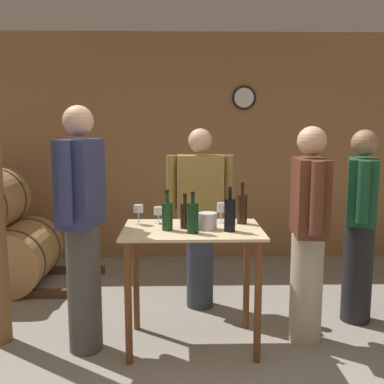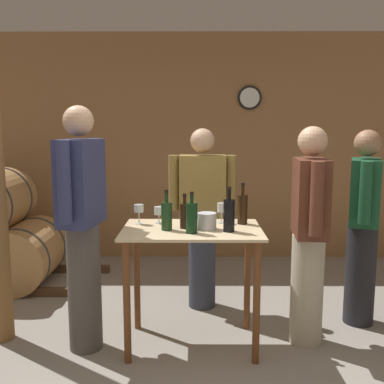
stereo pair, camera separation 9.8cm
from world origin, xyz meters
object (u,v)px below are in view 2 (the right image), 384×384
at_px(wine_glass_near_right, 221,208).
at_px(ice_bucket, 207,221).
at_px(wine_bottle_center, 192,217).
at_px(person_visitor_bearded, 309,232).
at_px(person_visitor_with_scarf, 202,215).
at_px(wine_bottle_far_right, 243,208).
at_px(wine_bottle_right, 229,215).
at_px(person_visitor_near_door, 82,224).
at_px(wine_glass_near_left, 139,209).
at_px(wine_bottle_left, 185,215).
at_px(wine_bottle_far_left, 167,215).
at_px(person_host, 363,224).
at_px(wine_glass_near_center, 159,211).

relative_size(wine_glass_near_right, ice_bucket, 1.16).
xyz_separation_m(wine_bottle_center, person_visitor_bearded, (0.86, 0.18, -0.15)).
bearing_deg(person_visitor_with_scarf, wine_bottle_far_right, -63.01).
xyz_separation_m(wine_bottle_right, person_visitor_bearded, (0.60, 0.14, -0.16)).
relative_size(wine_bottle_right, person_visitor_near_door, 0.18).
distance_m(wine_glass_near_left, person_visitor_bearded, 1.27).
height_order(wine_bottle_left, wine_bottle_right, wine_bottle_right).
distance_m(ice_bucket, person_visitor_near_door, 0.89).
bearing_deg(wine_bottle_left, wine_bottle_far_left, -156.30).
bearing_deg(person_host, wine_bottle_right, -156.71).
height_order(person_host, person_visitor_with_scarf, person_visitor_with_scarf).
bearing_deg(wine_glass_near_left, person_visitor_bearded, -4.60).
height_order(wine_glass_near_right, person_host, person_host).
relative_size(ice_bucket, person_visitor_near_door, 0.08).
bearing_deg(ice_bucket, person_host, 17.99).
relative_size(wine_bottle_left, person_visitor_near_door, 0.14).
height_order(person_visitor_with_scarf, person_visitor_near_door, person_visitor_near_door).
bearing_deg(wine_glass_near_center, person_visitor_near_door, -156.67).
bearing_deg(wine_bottle_right, wine_glass_near_right, 97.55).
bearing_deg(wine_bottle_center, wine_glass_near_center, 128.71).
xyz_separation_m(wine_glass_near_center, ice_bucket, (0.36, -0.20, -0.03)).
distance_m(wine_glass_near_left, wine_glass_near_center, 0.15).
relative_size(ice_bucket, person_visitor_bearded, 0.08).
bearing_deg(person_visitor_near_door, wine_bottle_far_right, 10.17).
relative_size(wine_bottle_right, wine_glass_near_left, 2.13).
height_order(ice_bucket, person_visitor_near_door, person_visitor_near_door).
distance_m(wine_glass_near_right, person_visitor_near_door, 1.03).
xyz_separation_m(wine_glass_near_right, person_visitor_with_scarf, (-0.13, 0.54, -0.16)).
height_order(wine_bottle_far_left, person_host, person_host).
xyz_separation_m(ice_bucket, person_visitor_near_door, (-0.89, -0.03, -0.01)).
bearing_deg(person_visitor_with_scarf, wine_bottle_right, -78.14).
relative_size(person_visitor_with_scarf, person_visitor_near_door, 0.91).
xyz_separation_m(wine_bottle_left, wine_bottle_far_right, (0.43, 0.15, 0.02)).
bearing_deg(wine_glass_near_left, wine_bottle_far_right, 0.75).
bearing_deg(wine_glass_near_left, wine_bottle_right, -19.75).
bearing_deg(wine_bottle_left, wine_glass_near_right, 33.34).
height_order(wine_bottle_center, wine_glass_near_center, wine_bottle_center).
bearing_deg(person_visitor_bearded, wine_glass_near_right, 167.15).
xyz_separation_m(wine_bottle_far_right, person_visitor_near_door, (-1.16, -0.21, -0.07)).
bearing_deg(wine_glass_near_right, wine_bottle_far_left, -149.50).
bearing_deg(wine_glass_near_right, wine_bottle_left, -146.66).
relative_size(wine_bottle_far_left, wine_glass_near_left, 1.93).
relative_size(wine_bottle_far_left, person_visitor_near_door, 0.16).
xyz_separation_m(wine_bottle_far_right, ice_bucket, (-0.27, -0.18, -0.06)).
distance_m(wine_bottle_center, person_visitor_near_door, 0.78).
bearing_deg(wine_bottle_left, person_visitor_bearded, 2.27).
bearing_deg(wine_bottle_center, wine_bottle_far_left, 152.95).
xyz_separation_m(ice_bucket, person_visitor_bearded, (0.75, 0.07, -0.09)).
bearing_deg(wine_glass_near_center, person_host, 7.55).
relative_size(wine_bottle_center, wine_bottle_right, 0.90).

